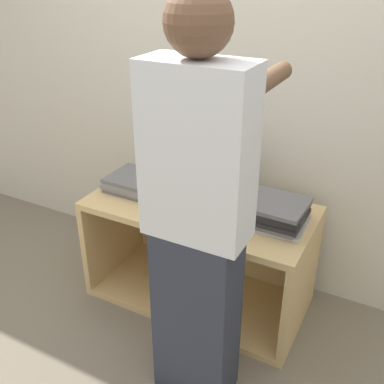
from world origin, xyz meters
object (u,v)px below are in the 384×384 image
at_px(laptop_open, 205,192).
at_px(person, 198,224).
at_px(laptop_stack_left, 140,183).
at_px(laptop_stack_right, 269,211).

bearing_deg(laptop_open, person, -66.44).
bearing_deg(laptop_stack_left, laptop_open, 10.03).
xyz_separation_m(laptop_open, laptop_stack_right, (0.38, -0.07, 0.01)).
bearing_deg(laptop_stack_left, person, -40.43).
bearing_deg(laptop_stack_right, person, -101.64).
xyz_separation_m(laptop_open, laptop_stack_left, (-0.38, -0.07, -0.01)).
distance_m(laptop_open, laptop_stack_left, 0.38).
distance_m(laptop_stack_left, laptop_stack_right, 0.76).
relative_size(laptop_stack_left, laptop_stack_right, 0.98).
bearing_deg(laptop_stack_right, laptop_open, 170.34).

